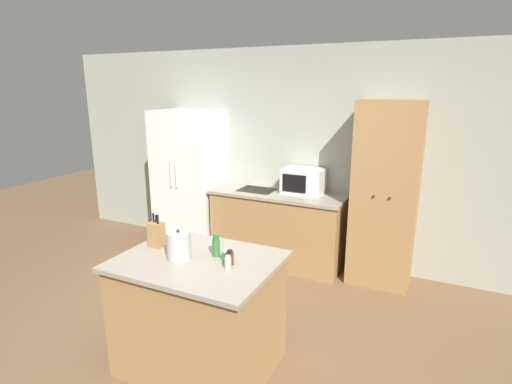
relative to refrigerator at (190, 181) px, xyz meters
name	(u,v)px	position (x,y,z in m)	size (l,w,h in m)	color
ground_plane	(209,363)	(1.49, -1.96, -0.93)	(14.00, 14.00, 0.00)	brown
wall_back	(307,157)	(1.49, 0.37, 0.37)	(7.20, 0.06, 2.60)	#9EA393
refrigerator	(190,181)	(0.00, 0.00, 0.00)	(0.80, 0.70, 1.85)	white
back_counter	(278,227)	(1.24, 0.05, -0.47)	(1.62, 0.62, 0.90)	#9E7547
pantry_cabinet	(385,195)	(2.47, 0.09, 0.08)	(0.66, 0.53, 2.01)	#9E7547
kitchen_island	(199,313)	(1.44, -1.99, -0.47)	(1.17, 0.90, 0.90)	#9E7547
microwave	(304,181)	(1.52, 0.15, 0.12)	(0.48, 0.35, 0.30)	white
knife_block	(156,234)	(1.01, -1.92, 0.08)	(0.11, 0.09, 0.27)	#9E7547
spice_bottle_tall_dark	(230,258)	(1.70, -1.96, 0.02)	(0.06, 0.06, 0.11)	#563319
spice_bottle_short_red	(216,246)	(1.53, -1.88, 0.05)	(0.06, 0.06, 0.17)	#337033
spice_bottle_amber_oil	(228,263)	(1.72, -2.03, 0.02)	(0.05, 0.05, 0.10)	beige
spice_bottle_green_herb	(225,256)	(1.64, -1.93, 0.02)	(0.05, 0.05, 0.09)	#337033
kettle	(179,246)	(1.31, -2.04, 0.08)	(0.18, 0.18, 0.23)	#B2B5B7
fire_extinguisher	(160,224)	(-0.62, 0.07, -0.72)	(0.13, 0.13, 0.46)	red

